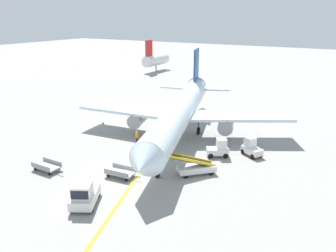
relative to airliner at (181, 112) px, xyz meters
name	(u,v)px	position (x,y,z in m)	size (l,w,h in m)	color
ground_plane	(135,176)	(1.43, -12.34, -3.42)	(300.00, 300.00, 0.00)	gray
taxi_line_yellow	(151,156)	(0.16, -7.34, -3.41)	(0.30, 80.00, 0.01)	yellow
airliner	(181,112)	(0.00, 0.00, 0.00)	(27.71, 34.53, 10.10)	silver
pushback_tug	(84,195)	(1.00, -18.93, -2.42)	(3.39, 4.07, 2.20)	silver
baggage_tug_near_wing	(251,148)	(9.91, -1.44, -2.49)	(2.72, 2.37, 2.10)	silver
baggage_tug_by_cargo_door	(219,149)	(6.85, -3.59, -2.49)	(2.73, 2.36, 2.10)	silver
belt_loader_forward_hold	(195,167)	(6.49, -8.94, -2.64)	(4.43, 4.41, 2.59)	silver
baggage_cart_loaded	(121,172)	(0.35, -13.20, -2.95)	(3.82, 1.81, 0.94)	#A5A5A8
baggage_cart_empty_trailing	(47,166)	(-7.08, -15.92, -2.95)	(3.76, 1.57, 0.94)	#A5A5A8
ground_crew_marshaller	(137,137)	(-3.41, -5.07, -2.51)	(0.36, 0.24, 1.70)	#26262D
safety_cone_nose_left	(181,156)	(3.34, -5.98, -3.20)	(0.36, 0.36, 0.44)	orange
safety_cone_nose_right	(103,123)	(-12.33, -1.01, -3.20)	(0.36, 0.36, 0.44)	orange
distant_aircraft_far_left	(156,60)	(-31.57, 44.18, -0.20)	(3.00, 10.10, 8.80)	silver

